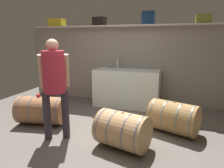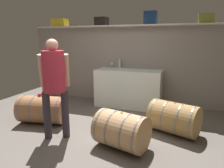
# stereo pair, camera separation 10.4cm
# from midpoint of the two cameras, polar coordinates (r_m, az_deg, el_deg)

# --- Properties ---
(ground_plane) EXTENTS (6.69, 7.93, 0.02)m
(ground_plane) POSITION_cam_midpoint_polar(r_m,az_deg,el_deg) (4.19, -3.91, -11.53)
(ground_plane) COLOR #5F5952
(back_wall_panel) EXTENTS (5.49, 0.10, 2.00)m
(back_wall_panel) POSITION_cam_midpoint_polar(r_m,az_deg,el_deg) (5.56, 2.69, 5.25)
(back_wall_panel) COLOR gray
(back_wall_panel) RESTS_ON ground
(high_shelf_board) EXTENTS (5.05, 0.40, 0.03)m
(high_shelf_board) POSITION_cam_midpoint_polar(r_m,az_deg,el_deg) (5.39, 2.37, 15.85)
(high_shelf_board) COLOR silver
(high_shelf_board) RESTS_ON back_wall_panel
(toolcase_yellow) EXTENTS (0.42, 0.31, 0.21)m
(toolcase_yellow) POSITION_cam_midpoint_polar(r_m,az_deg,el_deg) (6.17, -15.53, 16.11)
(toolcase_yellow) COLOR yellow
(toolcase_yellow) RESTS_ON high_shelf_board
(toolcase_black) EXTENTS (0.31, 0.31, 0.21)m
(toolcase_black) POSITION_cam_midpoint_polar(r_m,az_deg,el_deg) (5.59, -4.06, 16.96)
(toolcase_black) COLOR black
(toolcase_black) RESTS_ON high_shelf_board
(toolcase_navy) EXTENTS (0.30, 0.23, 0.31)m
(toolcase_navy) POSITION_cam_midpoint_polar(r_m,az_deg,el_deg) (5.27, 9.50, 17.66)
(toolcase_navy) COLOR navy
(toolcase_navy) RESTS_ON high_shelf_board
(toolcase_olive) EXTENTS (0.33, 0.29, 0.20)m
(toolcase_olive) POSITION_cam_midpoint_polar(r_m,az_deg,el_deg) (5.22, 23.58, 16.29)
(toolcase_olive) COLOR olive
(toolcase_olive) RESTS_ON high_shelf_board
(work_cabinet) EXTENTS (1.64, 0.66, 0.94)m
(work_cabinet) POSITION_cam_midpoint_polar(r_m,az_deg,el_deg) (5.24, 3.56, -1.11)
(work_cabinet) COLOR white
(work_cabinet) RESTS_ON ground
(wine_bottle_clear) EXTENTS (0.07, 0.07, 0.27)m
(wine_bottle_clear) POSITION_cam_midpoint_polar(r_m,az_deg,el_deg) (5.46, 1.03, 5.78)
(wine_bottle_clear) COLOR #B5C8B5
(wine_bottle_clear) RESTS_ON work_cabinet
(wine_glass) EXTENTS (0.07, 0.07, 0.14)m
(wine_glass) POSITION_cam_midpoint_polar(r_m,az_deg,el_deg) (5.51, -1.14, 5.55)
(wine_glass) COLOR white
(wine_glass) RESTS_ON work_cabinet
(wine_barrel_near) EXTENTS (1.01, 0.71, 0.57)m
(wine_barrel_near) POSITION_cam_midpoint_polar(r_m,az_deg,el_deg) (4.43, -19.68, -6.86)
(wine_barrel_near) COLOR #9E6942
(wine_barrel_near) RESTS_ON ground
(wine_barrel_far) EXTENTS (0.90, 0.75, 0.59)m
(wine_barrel_far) POSITION_cam_midpoint_polar(r_m,az_deg,el_deg) (3.29, 2.06, -12.72)
(wine_barrel_far) COLOR tan
(wine_barrel_far) RESTS_ON ground
(wine_barrel_flank) EXTENTS (0.99, 0.82, 0.59)m
(wine_barrel_flank) POSITION_cam_midpoint_polar(r_m,az_deg,el_deg) (3.94, 16.02, -8.90)
(wine_barrel_flank) COLOR #9D7745
(wine_barrel_flank) RESTS_ON ground
(tasting_cup) EXTENTS (0.07, 0.07, 0.05)m
(tasting_cup) POSITION_cam_midpoint_polar(r_m,az_deg,el_deg) (4.38, -20.48, -2.99)
(tasting_cup) COLOR red
(tasting_cup) RESTS_ON wine_barrel_near
(winemaker_pouring) EXTENTS (0.54, 0.48, 1.69)m
(winemaker_pouring) POSITION_cam_midpoint_polar(r_m,az_deg,el_deg) (3.51, -16.60, 1.24)
(winemaker_pouring) COLOR #312A34
(winemaker_pouring) RESTS_ON ground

